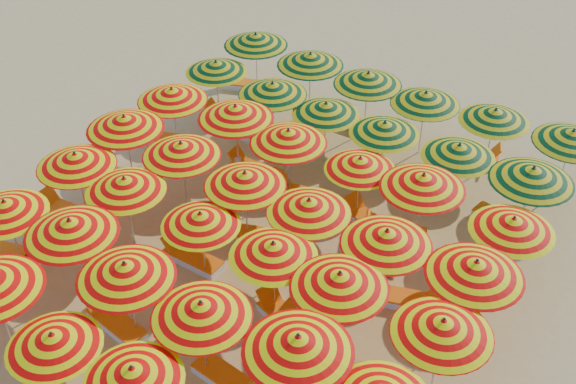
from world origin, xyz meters
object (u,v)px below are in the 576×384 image
object	(u,v)px
umbrella_27	(360,164)
lounger_10	(270,237)
umbrella_16	(340,280)
umbrella_22	(387,237)
umbrella_31	(273,89)
lounger_3	(115,323)
lounger_7	(192,258)
lounger_11	(406,299)
umbrella_36	(256,40)
lounger_12	(166,139)
umbrella_38	(368,79)
lounger_19	(504,221)
umbrella_10	(298,343)
umbrella_18	(125,123)
umbrella_20	(245,179)
umbrella_34	(459,151)
umbrella_21	(309,206)
beachgoer_b	(394,253)
umbrella_19	(181,149)
lounger_8	(286,318)
umbrella_28	(423,181)
umbrella_30	(216,67)
lounger_9	(311,333)
lounger_21	(351,122)
umbrella_8	(125,271)
umbrella_24	(172,95)
umbrella_17	(443,327)
umbrella_41	(572,137)
umbrella_33	(385,128)
lounger_17	(228,119)
umbrella_29	(513,224)
umbrella_12	(76,160)
lounger_13	(255,169)
umbrella_14	(200,219)
umbrella_32	(326,109)
umbrella_40	(495,115)
umbrella_37	(310,59)
umbrella_13	(125,185)
umbrella_15	(273,250)
lounger_20	(245,84)
lounger_14	(304,195)
umbrella_9	(201,310)
umbrella_35	(532,175)
umbrella_2	(53,340)
lounger_2	(10,253)
lounger_22	(473,157)
umbrella_26	(288,137)
lounger_15	(369,221)
umbrella_39	(426,98)
lounger_6	(67,211)

from	to	relation	value
umbrella_27	lounger_10	xyz separation A→B (m)	(-1.44, -2.35, -1.72)
umbrella_16	lounger_10	xyz separation A→B (m)	(-3.46, 2.15, -1.97)
umbrella_22	umbrella_31	world-z (taller)	umbrella_22
lounger_3	lounger_7	bearing A→B (deg)	-83.71
umbrella_31	lounger_11	world-z (taller)	umbrella_31
umbrella_36	lounger_12	distance (m)	4.94
umbrella_38	lounger_19	distance (m)	6.38
umbrella_10	umbrella_18	size ratio (longest dim) A/B	1.01
umbrella_31	umbrella_20	bearing A→B (deg)	-63.42
umbrella_34	lounger_7	world-z (taller)	umbrella_34
umbrella_21	beachgoer_b	world-z (taller)	umbrella_21
umbrella_19	lounger_8	distance (m)	5.76
umbrella_28	umbrella_34	bearing A→B (deg)	86.92
umbrella_20	umbrella_30	size ratio (longest dim) A/B	1.06
umbrella_28	lounger_9	size ratio (longest dim) A/B	1.75
umbrella_20	lounger_21	bearing A→B (deg)	94.83
umbrella_8	umbrella_31	xyz separation A→B (m)	(-2.10, 8.75, -0.07)
umbrella_24	umbrella_34	distance (m)	8.99
umbrella_17	umbrella_41	distance (m)	8.76
umbrella_28	umbrella_33	world-z (taller)	umbrella_28
umbrella_17	lounger_17	distance (m)	12.67
umbrella_29	lounger_8	bearing A→B (deg)	-131.85
umbrella_10	umbrella_34	distance (m)	8.56
umbrella_12	lounger_13	xyz separation A→B (m)	(2.70, 4.55, -1.92)
umbrella_10	umbrella_14	xyz separation A→B (m)	(-4.38, 2.18, -0.28)
umbrella_22	lounger_13	world-z (taller)	umbrella_22
umbrella_20	umbrella_32	distance (m)	4.45
umbrella_16	umbrella_40	size ratio (longest dim) A/B	0.97
umbrella_10	lounger_19	bearing A→B (deg)	80.53
umbrella_36	umbrella_37	bearing A→B (deg)	-4.29
umbrella_20	umbrella_38	size ratio (longest dim) A/B	0.99
umbrella_29	lounger_3	world-z (taller)	umbrella_29
umbrella_13	umbrella_32	distance (m)	6.77
lounger_21	umbrella_33	bearing A→B (deg)	135.54
umbrella_8	umbrella_38	size ratio (longest dim) A/B	1.17
umbrella_15	umbrella_30	world-z (taller)	umbrella_15
lounger_13	lounger_20	world-z (taller)	same
umbrella_8	lounger_17	xyz separation A→B (m)	(-4.17, 8.94, -1.99)
lounger_3	lounger_14	distance (m)	6.97
umbrella_36	lounger_10	distance (m)	8.67
umbrella_9	lounger_9	xyz separation A→B (m)	(1.41, 2.22, -1.92)
umbrella_35	umbrella_2	bearing A→B (deg)	-119.95
lounger_2	umbrella_35	bearing A→B (deg)	21.72
umbrella_12	lounger_22	size ratio (longest dim) A/B	1.29
umbrella_33	lounger_12	world-z (taller)	umbrella_33
umbrella_40	lounger_12	world-z (taller)	umbrella_40
umbrella_26	lounger_15	distance (m)	3.36
umbrella_16	umbrella_39	distance (m)	8.74
umbrella_10	umbrella_18	bearing A→B (deg)	154.99
umbrella_21	lounger_6	xyz separation A→B (m)	(-7.01, -2.17, -1.89)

